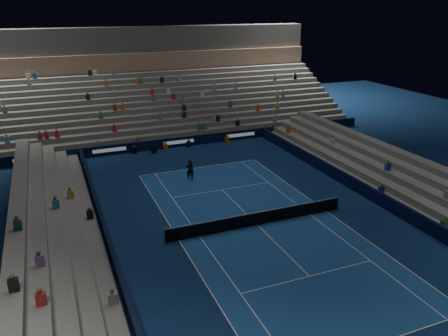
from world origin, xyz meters
name	(u,v)px	position (x,y,z in m)	size (l,w,h in m)	color
ground	(258,225)	(0.00, 0.00, 0.00)	(90.00, 90.00, 0.00)	#0C224B
court_surface	(258,225)	(0.00, 0.00, 0.01)	(10.97, 23.77, 0.01)	#19498B
sponsor_barrier_far	(178,142)	(0.00, 18.50, 0.50)	(44.00, 0.25, 1.00)	black
sponsor_barrier_east	(375,196)	(9.70, 0.00, 0.50)	(0.25, 37.00, 1.00)	black
sponsor_barrier_west	(110,247)	(-9.70, 0.00, 0.50)	(0.25, 37.00, 1.00)	black
grandstand_main	(155,97)	(0.00, 27.90, 3.38)	(44.00, 15.20, 11.20)	#62625E
grandstand_east	(412,184)	(13.17, 0.00, 0.92)	(5.00, 37.00, 2.50)	gray
grandstand_west	(46,252)	(-13.17, 0.00, 0.92)	(5.00, 37.00, 2.50)	slate
tennis_net	(258,218)	(0.00, 0.00, 0.50)	(12.90, 0.10, 1.10)	#B2B2B7
tennis_player	(190,170)	(-1.70, 9.35, 0.90)	(0.65, 0.43, 1.79)	black
broadcast_camera	(154,150)	(-2.82, 17.60, 0.28)	(0.46, 0.87, 0.54)	black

